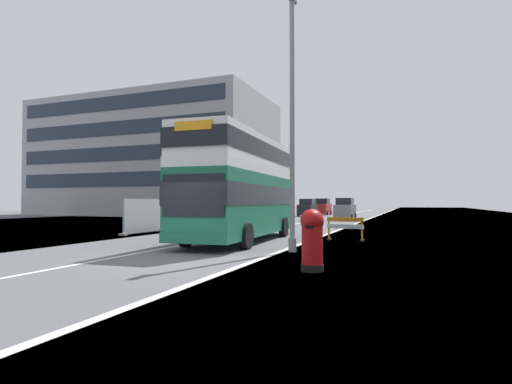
# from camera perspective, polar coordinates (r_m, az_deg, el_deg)

# --- Properties ---
(ground) EXTENTS (140.00, 280.00, 0.10)m
(ground) POSITION_cam_1_polar(r_m,az_deg,el_deg) (12.91, -10.02, -9.59)
(ground) COLOR #4C4C4F
(double_decker_bus) EXTENTS (3.27, 10.38, 4.74)m
(double_decker_bus) POSITION_cam_1_polar(r_m,az_deg,el_deg) (18.89, -1.92, 0.79)
(double_decker_bus) COLOR #196042
(double_decker_bus) RESTS_ON ground
(lamppost_foreground) EXTENTS (0.29, 0.70, 9.35)m
(lamppost_foreground) POSITION_cam_1_polar(r_m,az_deg,el_deg) (14.98, 5.07, 8.75)
(lamppost_foreground) COLOR gray
(lamppost_foreground) RESTS_ON ground
(red_pillar_postbox) EXTENTS (0.61, 0.61, 1.61)m
(red_pillar_postbox) POSITION_cam_1_polar(r_m,az_deg,el_deg) (10.75, 7.85, -6.26)
(red_pillar_postbox) COLOR black
(red_pillar_postbox) RESTS_ON ground
(roadworks_barrier) EXTENTS (1.70, 0.51, 1.08)m
(roadworks_barrier) POSITION_cam_1_polar(r_m,az_deg,el_deg) (19.48, 12.35, -4.68)
(roadworks_barrier) COLOR orange
(roadworks_barrier) RESTS_ON ground
(construction_site_fence) EXTENTS (0.44, 24.00, 2.02)m
(construction_site_fence) POSITION_cam_1_polar(r_m,az_deg,el_deg) (32.98, -4.83, -2.84)
(construction_site_fence) COLOR #A8AAAD
(construction_site_fence) RESTS_ON ground
(car_oncoming_near) EXTENTS (1.95, 4.41, 2.41)m
(car_oncoming_near) POSITION_cam_1_polar(r_m,az_deg,el_deg) (37.26, 2.02, -2.45)
(car_oncoming_near) COLOR silver
(car_oncoming_near) RESTS_ON ground
(car_receding_mid) EXTENTS (1.94, 4.35, 2.23)m
(car_receding_mid) POSITION_cam_1_polar(r_m,az_deg,el_deg) (44.44, 12.34, -2.34)
(car_receding_mid) COLOR slate
(car_receding_mid) RESTS_ON ground
(car_receding_far) EXTENTS (1.95, 4.13, 2.21)m
(car_receding_far) POSITION_cam_1_polar(r_m,az_deg,el_deg) (52.16, 7.23, -2.24)
(car_receding_far) COLOR black
(car_receding_far) RESTS_ON ground
(car_far_side) EXTENTS (1.93, 4.13, 2.30)m
(car_far_side) POSITION_cam_1_polar(r_m,az_deg,el_deg) (58.36, 9.33, -2.10)
(car_far_side) COLOR maroon
(car_far_side) RESTS_ON ground
(bare_tree_far_verge_near) EXTENTS (2.82, 2.31, 5.93)m
(bare_tree_far_verge_near) POSITION_cam_1_polar(r_m,az_deg,el_deg) (59.94, -2.11, -0.59)
(bare_tree_far_verge_near) COLOR #4C3D2D
(bare_tree_far_verge_near) RESTS_ON ground
(bare_tree_far_verge_mid) EXTENTS (2.71, 2.24, 5.03)m
(bare_tree_far_verge_mid) POSITION_cam_1_polar(r_m,az_deg,el_deg) (55.06, 1.12, -0.90)
(bare_tree_far_verge_mid) COLOR #4C3D2D
(bare_tree_far_verge_mid) RESTS_ON ground
(backdrop_office_block) EXTENTS (31.94, 16.99, 15.83)m
(backdrop_office_block) POSITION_cam_1_polar(r_m,az_deg,el_deg) (60.07, -13.83, 4.48)
(backdrop_office_block) COLOR #9EA0A3
(backdrop_office_block) RESTS_ON ground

